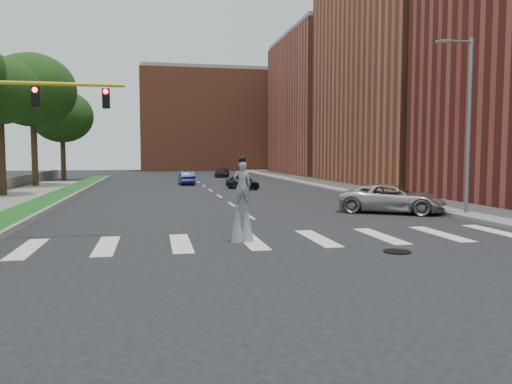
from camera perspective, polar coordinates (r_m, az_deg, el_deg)
name	(u,v)px	position (r m, az deg, el deg)	size (l,w,h in m)	color
ground_plane	(292,245)	(17.82, 4.14, -6.01)	(160.00, 160.00, 0.00)	black
grass_median	(56,197)	(37.60, -21.86, -0.57)	(2.00, 60.00, 0.25)	#154A17
median_curb	(72,197)	(37.43, -20.28, -0.52)	(0.20, 60.00, 0.28)	gray
sidewalk_right	(351,188)	(45.39, 10.81, 0.45)	(5.00, 90.00, 0.18)	slate
manhole	(397,252)	(17.07, 15.80, -6.57)	(0.90, 0.90, 0.04)	black
building_mid	(422,66)	(54.67, 18.44, 13.51)	(16.00, 22.00, 24.00)	#9A4D30
building_far	(337,107)	(76.04, 9.21, 9.57)	(16.00, 22.00, 20.00)	#9E4B3A
building_backdrop	(211,122)	(95.64, -5.14, 7.96)	(26.00, 14.00, 18.00)	#9A4D30
streetlight	(467,120)	(27.76, 23.01, 7.56)	(2.05, 0.20, 9.00)	slate
traffic_signal	(14,128)	(20.51, -25.92, 6.58)	(5.30, 0.23, 6.20)	black
stilt_performer	(242,208)	(18.12, -1.59, -1.82)	(0.84, 0.56, 3.13)	#322214
suv_crossing	(392,198)	(28.00, 15.28, -0.71)	(2.58, 5.59, 1.55)	#ADABA4
car_near	(242,182)	(44.45, -1.59, 1.15)	(1.50, 3.73, 1.27)	black
car_mid	(186,178)	(51.17, -7.96, 1.59)	(1.41, 4.05, 1.34)	navy
car_far	(222,173)	(66.06, -3.89, 2.22)	(1.68, 4.12, 1.20)	black
tree_4	(32,90)	(50.80, -24.20, 10.55)	(7.86, 7.86, 12.29)	#322214
tree_5	(62,117)	(61.43, -21.29, 8.04)	(6.98, 6.98, 10.33)	#322214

